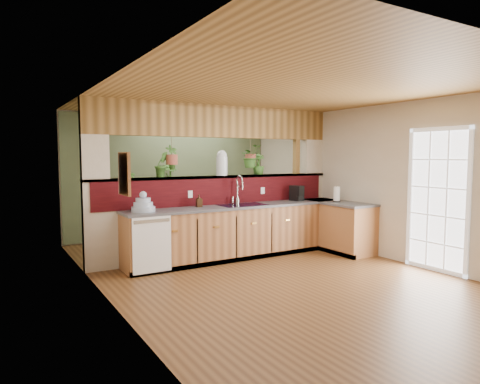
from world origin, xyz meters
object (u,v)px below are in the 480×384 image
soap_dispenser (199,201)px  glass_jar (222,163)px  paper_towel (337,195)px  dish_stack (143,205)px  coffee_maker (297,194)px  shelving_console (156,215)px  faucet (238,189)px

soap_dispenser → glass_jar: (0.57, 0.26, 0.61)m
soap_dispenser → paper_towel: paper_towel is taller
dish_stack → soap_dispenser: (0.98, 0.12, 0.01)m
coffee_maker → dish_stack: bearing=170.4°
dish_stack → coffee_maker: (2.96, 0.05, 0.03)m
dish_stack → shelving_console: dish_stack is taller
soap_dispenser → coffee_maker: 1.99m
glass_jar → paper_towel: bearing=-24.1°
paper_towel → glass_jar: 2.17m
coffee_maker → soap_dispenser: bearing=167.4°
soap_dispenser → glass_jar: bearing=24.3°
shelving_console → paper_towel: bearing=-24.3°
soap_dispenser → paper_towel: size_ratio=0.69×
faucet → paper_towel: (1.71, -0.63, -0.14)m
coffee_maker → paper_towel: paper_towel is taller
faucet → dish_stack: 1.77m
dish_stack → coffee_maker: dish_stack is taller
coffee_maker → shelving_console: 3.00m
glass_jar → faucet: bearing=-47.2°
coffee_maker → shelving_console: size_ratio=0.18×
soap_dispenser → coffee_maker: (1.98, -0.07, 0.03)m
faucet → soap_dispenser: 0.79m
glass_jar → soap_dispenser: bearing=-155.7°
glass_jar → shelving_console: 2.26m
soap_dispenser → shelving_console: bearing=89.0°
faucet → shelving_console: bearing=109.1°
coffee_maker → shelving_console: bearing=120.6°
faucet → soap_dispenser: bearing=-177.5°
paper_towel → dish_stack: bearing=172.1°
dish_stack → soap_dispenser: size_ratio=1.73×
dish_stack → coffee_maker: size_ratio=1.25×
faucet → glass_jar: bearing=132.8°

